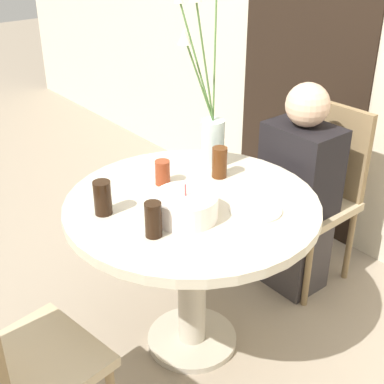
{
  "coord_description": "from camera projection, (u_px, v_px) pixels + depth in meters",
  "views": [
    {
      "loc": [
        1.42,
        -1.16,
        1.75
      ],
      "look_at": [
        0.0,
        0.0,
        0.77
      ],
      "focal_mm": 50.0,
      "sensor_mm": 36.0,
      "label": 1
    }
  ],
  "objects": [
    {
      "name": "drink_glass_0",
      "position": [
        103.0,
        198.0,
        1.98
      ],
      "size": [
        0.07,
        0.07,
        0.13
      ],
      "color": "black",
      "rests_on": "dining_table"
    },
    {
      "name": "birthday_cake",
      "position": [
        186.0,
        206.0,
        1.96
      ],
      "size": [
        0.24,
        0.24,
        0.14
      ],
      "color": "white",
      "rests_on": "dining_table"
    },
    {
      "name": "flower_vase",
      "position": [
        210.0,
        121.0,
        2.3
      ],
      "size": [
        0.2,
        0.23,
        0.76
      ],
      "color": "#B2C6C1",
      "rests_on": "dining_table"
    },
    {
      "name": "drink_glass_2",
      "position": [
        153.0,
        220.0,
        1.84
      ],
      "size": [
        0.06,
        0.06,
        0.13
      ],
      "color": "black",
      "rests_on": "dining_table"
    },
    {
      "name": "ground_plane",
      "position": [
        192.0,
        341.0,
        2.44
      ],
      "size": [
        16.0,
        16.0,
        0.0
      ],
      "primitive_type": "plane",
      "color": "gray"
    },
    {
      "name": "doorway_panel",
      "position": [
        304.0,
        55.0,
        2.96
      ],
      "size": [
        0.9,
        0.01,
        2.05
      ],
      "color": "black",
      "rests_on": "ground_plane"
    },
    {
      "name": "chair_far_back",
      "position": [
        8.0,
        358.0,
        1.65
      ],
      "size": [
        0.45,
        0.45,
        0.91
      ],
      "rotation": [
        0.0,
        0.0,
        3.28
      ],
      "color": "tan",
      "rests_on": "ground_plane"
    },
    {
      "name": "side_plate",
      "position": [
        256.0,
        210.0,
        2.02
      ],
      "size": [
        0.2,
        0.2,
        0.01
      ],
      "color": "silver",
      "rests_on": "dining_table"
    },
    {
      "name": "dining_table",
      "position": [
        192.0,
        232.0,
        2.16
      ],
      "size": [
        1.01,
        1.01,
        0.73
      ],
      "color": "beige",
      "rests_on": "ground_plane"
    },
    {
      "name": "person_woman",
      "position": [
        298.0,
        197.0,
        2.59
      ],
      "size": [
        0.34,
        0.24,
        1.07
      ],
      "color": "#383333",
      "rests_on": "ground_plane"
    },
    {
      "name": "chair_left_flank",
      "position": [
        318.0,
        185.0,
        2.68
      ],
      "size": [
        0.41,
        0.41,
        0.91
      ],
      "rotation": [
        0.0,
        0.0,
        0.03
      ],
      "color": "tan",
      "rests_on": "ground_plane"
    },
    {
      "name": "drink_glass_3",
      "position": [
        163.0,
        172.0,
        2.2
      ],
      "size": [
        0.06,
        0.06,
        0.1
      ],
      "color": "maroon",
      "rests_on": "dining_table"
    },
    {
      "name": "drink_glass_1",
      "position": [
        219.0,
        162.0,
        2.25
      ],
      "size": [
        0.06,
        0.06,
        0.13
      ],
      "color": "#51280F",
      "rests_on": "dining_table"
    }
  ]
}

